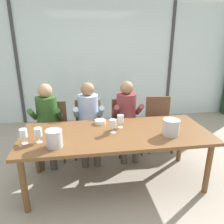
# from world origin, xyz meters

# --- Properties ---
(ground) EXTENTS (14.00, 14.00, 0.00)m
(ground) POSITION_xyz_m (0.00, 1.00, 0.00)
(ground) COLOR #9E9384
(window_glass_panel) EXTENTS (7.54, 0.03, 2.60)m
(window_glass_panel) POSITION_xyz_m (0.00, 2.47, 1.30)
(window_glass_panel) COLOR silver
(window_glass_panel) RESTS_ON ground
(window_mullion_left) EXTENTS (0.06, 0.06, 2.60)m
(window_mullion_left) POSITION_xyz_m (-1.70, 2.45, 1.30)
(window_mullion_left) COLOR #38383D
(window_mullion_left) RESTS_ON ground
(window_mullion_right) EXTENTS (0.06, 0.06, 2.60)m
(window_mullion_right) POSITION_xyz_m (1.70, 2.45, 1.30)
(window_mullion_right) COLOR #38383D
(window_mullion_right) RESTS_ON ground
(hillside_vineyard) EXTENTS (13.54, 2.40, 1.95)m
(hillside_vineyard) POSITION_xyz_m (0.00, 5.78, 0.97)
(hillside_vineyard) COLOR #568942
(hillside_vineyard) RESTS_ON ground
(dining_table) EXTENTS (2.34, 0.95, 0.73)m
(dining_table) POSITION_xyz_m (0.00, 0.00, 0.66)
(dining_table) COLOR brown
(dining_table) RESTS_ON ground
(chair_near_curtain) EXTENTS (0.48, 0.48, 0.89)m
(chair_near_curtain) POSITION_xyz_m (-0.87, 0.87, 0.52)
(chair_near_curtain) COLOR brown
(chair_near_curtain) RESTS_ON ground
(chair_left_of_center) EXTENTS (0.49, 0.49, 0.89)m
(chair_left_of_center) POSITION_xyz_m (-0.32, 0.88, 0.52)
(chair_left_of_center) COLOR brown
(chair_left_of_center) RESTS_ON ground
(chair_center) EXTENTS (0.49, 0.49, 0.89)m
(chair_center) POSITION_xyz_m (0.31, 0.88, 0.52)
(chair_center) COLOR brown
(chair_center) RESTS_ON ground
(chair_right_of_center) EXTENTS (0.49, 0.49, 0.89)m
(chair_right_of_center) POSITION_xyz_m (0.90, 0.90, 0.52)
(chair_right_of_center) COLOR brown
(chair_right_of_center) RESTS_ON ground
(person_olive_shirt) EXTENTS (0.47, 0.62, 1.20)m
(person_olive_shirt) POSITION_xyz_m (-0.94, 0.75, 0.69)
(person_olive_shirt) COLOR #2D5123
(person_olive_shirt) RESTS_ON ground
(person_pale_blue_shirt) EXTENTS (0.46, 0.61, 1.20)m
(person_pale_blue_shirt) POSITION_xyz_m (-0.31, 0.75, 0.69)
(person_pale_blue_shirt) COLOR #9EB2D1
(person_pale_blue_shirt) RESTS_ON ground
(person_maroon_top) EXTENTS (0.47, 0.62, 1.20)m
(person_maroon_top) POSITION_xyz_m (0.30, 0.75, 0.69)
(person_maroon_top) COLOR brown
(person_maroon_top) RESTS_ON ground
(ice_bucket_primary) EXTENTS (0.21, 0.21, 0.20)m
(ice_bucket_primary) POSITION_xyz_m (0.64, -0.17, 0.83)
(ice_bucket_primary) COLOR #B7B7BC
(ice_bucket_primary) RESTS_ON dining_table
(ice_bucket_secondary) EXTENTS (0.18, 0.18, 0.20)m
(ice_bucket_secondary) POSITION_xyz_m (-0.72, -0.26, 0.83)
(ice_bucket_secondary) COLOR #B7B7BC
(ice_bucket_secondary) RESTS_ON dining_table
(tasting_bowl) EXTENTS (0.15, 0.15, 0.05)m
(tasting_bowl) POSITION_xyz_m (-0.17, 0.33, 0.75)
(tasting_bowl) COLOR silver
(tasting_bowl) RESTS_ON dining_table
(wine_glass_by_left_taster) EXTENTS (0.08, 0.08, 0.17)m
(wine_glass_by_left_taster) POSITION_xyz_m (-0.04, -0.00, 0.85)
(wine_glass_by_left_taster) COLOR silver
(wine_glass_by_left_taster) RESTS_ON dining_table
(wine_glass_near_bucket) EXTENTS (0.08, 0.08, 0.17)m
(wine_glass_near_bucket) POSITION_xyz_m (-0.91, -0.13, 0.84)
(wine_glass_near_bucket) COLOR silver
(wine_glass_near_bucket) RESTS_ON dining_table
(wine_glass_center_pour) EXTENTS (0.08, 0.08, 0.17)m
(wine_glass_center_pour) POSITION_xyz_m (0.08, 0.14, 0.84)
(wine_glass_center_pour) COLOR silver
(wine_glass_center_pour) RESTS_ON dining_table
(wine_glass_by_right_taster) EXTENTS (0.08, 0.08, 0.17)m
(wine_glass_by_right_taster) POSITION_xyz_m (-1.06, -0.14, 0.84)
(wine_glass_by_right_taster) COLOR silver
(wine_glass_by_right_taster) RESTS_ON dining_table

